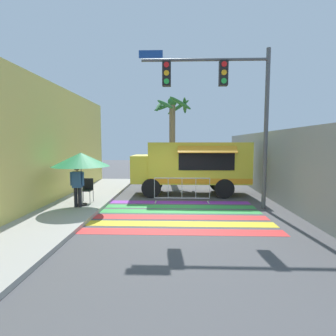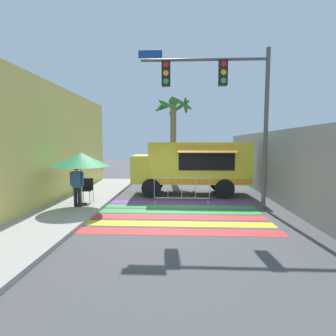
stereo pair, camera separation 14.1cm
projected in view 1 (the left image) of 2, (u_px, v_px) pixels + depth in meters
ground_plane at (175, 211)px, 9.82m from camera, size 60.00×60.00×0.00m
sidewalk_left at (44, 209)px, 9.98m from camera, size 4.40×16.00×0.13m
building_left_facade at (36, 144)px, 9.76m from camera, size 0.25×16.00×5.04m
concrete_wall_right at (268, 164)px, 12.51m from camera, size 0.20×16.00×3.11m
crosswalk_painted at (175, 214)px, 9.43m from camera, size 6.40×4.36×0.01m
food_truck at (190, 164)px, 13.02m from camera, size 5.66×2.51×2.59m
traffic_signal_pole at (225, 94)px, 9.85m from camera, size 4.90×0.29×6.06m
patio_umbrella at (81, 160)px, 10.08m from camera, size 2.19×2.19×2.06m
folding_chair at (87, 188)px, 10.80m from camera, size 0.45×0.45×0.97m
vendor_person at (77, 184)px, 9.88m from camera, size 0.53×0.21×1.60m
barricade_front at (182, 190)px, 11.25m from camera, size 2.40×0.44×1.08m
palm_tree at (172, 124)px, 17.11m from camera, size 2.58×2.63×5.53m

